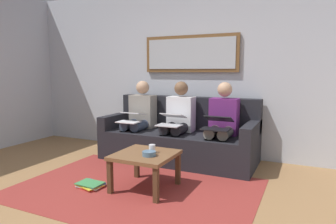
{
  "coord_description": "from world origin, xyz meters",
  "views": [
    {
      "loc": [
        -1.67,
        1.87,
        1.28
      ],
      "look_at": [
        0.0,
        -1.7,
        0.75
      ],
      "focal_mm": 32.19,
      "sensor_mm": 36.0,
      "label": 1
    }
  ],
  "objects_px": {
    "framed_mirror": "(190,54)",
    "magazine_stack": "(90,185)",
    "couch": "(180,138)",
    "person_middle": "(178,119)",
    "laptop_black": "(217,123)",
    "bowl": "(149,154)",
    "person_left": "(222,122)",
    "cup": "(152,149)",
    "coffee_table": "(145,158)",
    "person_right": "(140,116)",
    "laptop_silver": "(171,120)",
    "laptop_white": "(131,117)"
  },
  "relations": [
    {
      "from": "laptop_black",
      "to": "person_left",
      "type": "bearing_deg",
      "value": -90.0
    },
    {
      "from": "laptop_white",
      "to": "magazine_stack",
      "type": "bearing_deg",
      "value": 98.13
    },
    {
      "from": "laptop_black",
      "to": "person_right",
      "type": "height_order",
      "value": "person_right"
    },
    {
      "from": "bowl",
      "to": "magazine_stack",
      "type": "relative_size",
      "value": 0.45
    },
    {
      "from": "person_left",
      "to": "laptop_white",
      "type": "height_order",
      "value": "person_left"
    },
    {
      "from": "couch",
      "to": "cup",
      "type": "xyz_separation_m",
      "value": [
        -0.16,
        1.16,
        0.14
      ]
    },
    {
      "from": "laptop_silver",
      "to": "person_right",
      "type": "xyz_separation_m",
      "value": [
        0.64,
        -0.24,
        -0.02
      ]
    },
    {
      "from": "couch",
      "to": "framed_mirror",
      "type": "distance_m",
      "value": 1.3
    },
    {
      "from": "person_left",
      "to": "laptop_black",
      "type": "relative_size",
      "value": 3.06
    },
    {
      "from": "coffee_table",
      "to": "magazine_stack",
      "type": "distance_m",
      "value": 0.7
    },
    {
      "from": "coffee_table",
      "to": "laptop_black",
      "type": "relative_size",
      "value": 1.67
    },
    {
      "from": "cup",
      "to": "magazine_stack",
      "type": "xyz_separation_m",
      "value": [
        0.64,
        0.28,
        -0.42
      ]
    },
    {
      "from": "person_left",
      "to": "person_middle",
      "type": "height_order",
      "value": "same"
    },
    {
      "from": "cup",
      "to": "laptop_white",
      "type": "bearing_deg",
      "value": -46.69
    },
    {
      "from": "bowl",
      "to": "couch",
      "type": "bearing_deg",
      "value": -81.74
    },
    {
      "from": "cup",
      "to": "person_right",
      "type": "relative_size",
      "value": 0.08
    },
    {
      "from": "framed_mirror",
      "to": "magazine_stack",
      "type": "bearing_deg",
      "value": 75.34
    },
    {
      "from": "bowl",
      "to": "cup",
      "type": "bearing_deg",
      "value": -76.44
    },
    {
      "from": "couch",
      "to": "laptop_white",
      "type": "distance_m",
      "value": 0.78
    },
    {
      "from": "laptop_silver",
      "to": "person_right",
      "type": "bearing_deg",
      "value": -20.35
    },
    {
      "from": "couch",
      "to": "framed_mirror",
      "type": "xyz_separation_m",
      "value": [
        0.0,
        -0.39,
        1.24
      ]
    },
    {
      "from": "cup",
      "to": "person_middle",
      "type": "height_order",
      "value": "person_middle"
    },
    {
      "from": "bowl",
      "to": "person_left",
      "type": "xyz_separation_m",
      "value": [
        -0.45,
        -1.22,
        0.18
      ]
    },
    {
      "from": "coffee_table",
      "to": "couch",
      "type": "bearing_deg",
      "value": -85.31
    },
    {
      "from": "cup",
      "to": "person_right",
      "type": "distance_m",
      "value": 1.37
    },
    {
      "from": "person_middle",
      "to": "laptop_silver",
      "type": "relative_size",
      "value": 3.09
    },
    {
      "from": "laptop_black",
      "to": "magazine_stack",
      "type": "relative_size",
      "value": 1.15
    },
    {
      "from": "magazine_stack",
      "to": "laptop_silver",
      "type": "bearing_deg",
      "value": -112.83
    },
    {
      "from": "laptop_silver",
      "to": "bowl",
      "type": "bearing_deg",
      "value": 100.78
    },
    {
      "from": "person_left",
      "to": "framed_mirror",
      "type": "bearing_deg",
      "value": -35.53
    },
    {
      "from": "framed_mirror",
      "to": "laptop_black",
      "type": "xyz_separation_m",
      "value": [
        -0.64,
        0.69,
        -0.92
      ]
    },
    {
      "from": "coffee_table",
      "to": "magazine_stack",
      "type": "relative_size",
      "value": 1.92
    },
    {
      "from": "framed_mirror",
      "to": "coffee_table",
      "type": "bearing_deg",
      "value": 93.56
    },
    {
      "from": "coffee_table",
      "to": "magazine_stack",
      "type": "xyz_separation_m",
      "value": [
        0.58,
        0.23,
        -0.31
      ]
    },
    {
      "from": "framed_mirror",
      "to": "bowl",
      "type": "xyz_separation_m",
      "value": [
        -0.19,
        1.68,
        -1.12
      ]
    },
    {
      "from": "person_middle",
      "to": "laptop_white",
      "type": "bearing_deg",
      "value": 21.36
    },
    {
      "from": "framed_mirror",
      "to": "laptop_silver",
      "type": "bearing_deg",
      "value": 90.0
    },
    {
      "from": "coffee_table",
      "to": "person_right",
      "type": "relative_size",
      "value": 0.55
    },
    {
      "from": "magazine_stack",
      "to": "couch",
      "type": "bearing_deg",
      "value": -108.36
    },
    {
      "from": "laptop_black",
      "to": "person_middle",
      "type": "relative_size",
      "value": 0.33
    },
    {
      "from": "bowl",
      "to": "magazine_stack",
      "type": "distance_m",
      "value": 0.79
    },
    {
      "from": "framed_mirror",
      "to": "laptop_black",
      "type": "distance_m",
      "value": 1.32
    },
    {
      "from": "couch",
      "to": "laptop_silver",
      "type": "relative_size",
      "value": 5.97
    },
    {
      "from": "framed_mirror",
      "to": "magazine_stack",
      "type": "xyz_separation_m",
      "value": [
        0.48,
        1.83,
        -1.52
      ]
    },
    {
      "from": "framed_mirror",
      "to": "person_middle",
      "type": "bearing_deg",
      "value": 90.0
    },
    {
      "from": "cup",
      "to": "laptop_white",
      "type": "height_order",
      "value": "laptop_white"
    },
    {
      "from": "laptop_black",
      "to": "laptop_white",
      "type": "relative_size",
      "value": 1.12
    },
    {
      "from": "couch",
      "to": "person_middle",
      "type": "xyz_separation_m",
      "value": [
        0.0,
        0.07,
        0.3
      ]
    },
    {
      "from": "coffee_table",
      "to": "laptop_silver",
      "type": "distance_m",
      "value": 0.96
    },
    {
      "from": "person_right",
      "to": "couch",
      "type": "bearing_deg",
      "value": -173.87
    }
  ]
}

